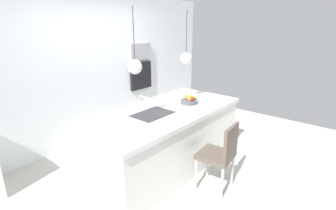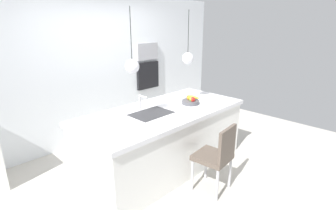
% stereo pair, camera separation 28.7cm
% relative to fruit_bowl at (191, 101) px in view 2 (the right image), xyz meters
% --- Properties ---
extents(floor, '(6.60, 6.60, 0.00)m').
position_rel_fruit_bowl_xyz_m(floor, '(-0.50, 0.10, -0.95)').
color(floor, '#BCB7AD').
rests_on(floor, ground).
extents(back_wall, '(6.00, 0.10, 2.60)m').
position_rel_fruit_bowl_xyz_m(back_wall, '(-0.50, 1.75, 0.35)').
color(back_wall, white).
rests_on(back_wall, ground).
extents(kitchen_island, '(2.52, 1.15, 0.90)m').
position_rel_fruit_bowl_xyz_m(kitchen_island, '(-0.50, 0.10, -0.50)').
color(kitchen_island, white).
rests_on(kitchen_island, ground).
extents(sink_basin, '(0.56, 0.40, 0.02)m').
position_rel_fruit_bowl_xyz_m(sink_basin, '(-0.72, 0.10, -0.06)').
color(sink_basin, '#2D2D30').
rests_on(sink_basin, kitchen_island).
extents(faucet, '(0.02, 0.17, 0.22)m').
position_rel_fruit_bowl_xyz_m(faucet, '(-0.72, 0.31, 0.09)').
color(faucet, silver).
rests_on(faucet, kitchen_island).
extents(fruit_bowl, '(0.26, 0.26, 0.15)m').
position_rel_fruit_bowl_xyz_m(fruit_bowl, '(0.00, 0.00, 0.00)').
color(fruit_bowl, '#4C4C51').
rests_on(fruit_bowl, kitchen_island).
extents(microwave, '(0.54, 0.08, 0.34)m').
position_rel_fruit_bowl_xyz_m(microwave, '(0.59, 1.68, 0.59)').
color(microwave, '#9E9EA3').
rests_on(microwave, back_wall).
extents(oven, '(0.56, 0.08, 0.56)m').
position_rel_fruit_bowl_xyz_m(oven, '(0.59, 1.68, 0.09)').
color(oven, black).
rests_on(oven, back_wall).
extents(chair_near, '(0.45, 0.46, 0.91)m').
position_rel_fruit_bowl_xyz_m(chair_near, '(-0.46, -0.83, -0.43)').
color(chair_near, brown).
rests_on(chair_near, ground).
extents(pendant_light_left, '(0.18, 0.18, 0.78)m').
position_rel_fruit_bowl_xyz_m(pendant_light_left, '(-1.02, 0.10, 0.64)').
color(pendant_light_left, silver).
extents(pendant_light_right, '(0.18, 0.18, 0.78)m').
position_rel_fruit_bowl_xyz_m(pendant_light_right, '(0.03, 0.10, 0.64)').
color(pendant_light_right, silver).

